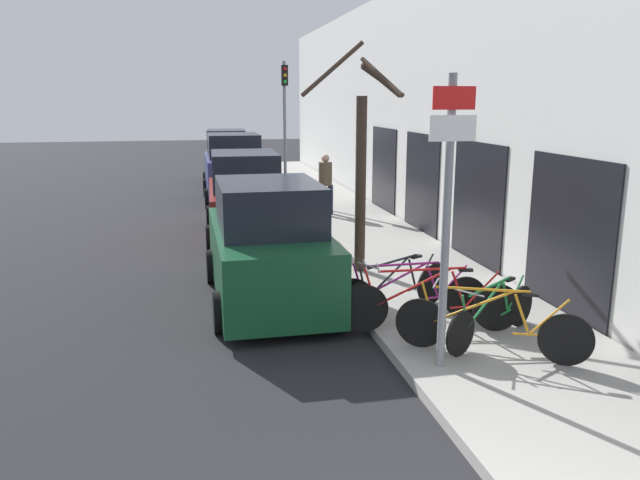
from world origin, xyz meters
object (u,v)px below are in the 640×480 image
at_px(bicycle_2, 431,304).
at_px(parked_car_2, 234,171).
at_px(parked_car_0, 268,248).
at_px(signpost, 447,212).
at_px(street_tree, 362,165).
at_px(pedestrian_near, 325,180).
at_px(parked_car_3, 227,159).
at_px(bicycle_3, 409,295).
at_px(bicycle_0, 491,327).
at_px(bicycle_4, 397,290).
at_px(parked_car_1, 245,199).
at_px(traffic_light, 285,113).
at_px(bicycle_1, 493,315).

distance_m(bicycle_2, parked_car_2, 13.52).
bearing_deg(parked_car_2, parked_car_0, -90.78).
bearing_deg(signpost, street_tree, 87.56).
height_order(pedestrian_near, street_tree, street_tree).
height_order(signpost, parked_car_3, signpost).
bearing_deg(bicycle_3, street_tree, 8.41).
distance_m(bicycle_0, bicycle_4, 1.94).
relative_size(parked_car_1, parked_car_3, 1.04).
xyz_separation_m(bicycle_2, bicycle_3, (-0.13, 0.54, -0.02)).
bearing_deg(parked_car_1, bicycle_3, -73.28).
bearing_deg(bicycle_4, bicycle_0, 173.68).
bearing_deg(traffic_light, bicycle_1, -85.49).
height_order(signpost, parked_car_0, signpost).
xyz_separation_m(street_tree, traffic_light, (-0.15, 8.85, 0.80)).
relative_size(signpost, bicycle_0, 1.65).
distance_m(parked_car_2, pedestrian_near, 4.46).
xyz_separation_m(parked_car_0, pedestrian_near, (2.59, 7.34, 0.19)).
bearing_deg(bicycle_4, traffic_light, -26.44).
distance_m(bicycle_3, traffic_light, 11.98).
distance_m(bicycle_0, bicycle_3, 1.65).
xyz_separation_m(bicycle_1, traffic_light, (-1.01, 12.75, 2.51)).
bearing_deg(bicycle_2, parked_car_2, 18.96).
distance_m(parked_car_1, pedestrian_near, 3.24).
bearing_deg(traffic_light, signpost, -90.19).
distance_m(bicycle_3, parked_car_1, 7.32).
relative_size(bicycle_3, parked_car_1, 0.55).
distance_m(parked_car_1, parked_car_3, 10.87).
bearing_deg(street_tree, parked_car_2, 100.07).
distance_m(bicycle_2, pedestrian_near, 9.66).
bearing_deg(traffic_light, bicycle_0, -86.90).
bearing_deg(street_tree, bicycle_2, -87.88).
xyz_separation_m(bicycle_1, pedestrian_near, (-0.23, 10.13, 0.64)).
bearing_deg(parked_car_3, parked_car_1, -87.96).
xyz_separation_m(bicycle_0, parked_car_0, (-2.53, 3.30, 0.42)).
bearing_deg(bicycle_4, parked_car_3, -21.47).
distance_m(bicycle_2, bicycle_4, 0.85).
height_order(bicycle_4, traffic_light, traffic_light).
bearing_deg(parked_car_1, bicycle_0, -72.28).
distance_m(parked_car_0, street_tree, 2.58).
bearing_deg(parked_car_3, bicycle_3, -81.56).
height_order(parked_car_0, traffic_light, traffic_light).
relative_size(parked_car_1, traffic_light, 0.97).
height_order(bicycle_4, parked_car_3, parked_car_3).
relative_size(parked_car_2, pedestrian_near, 2.37).
distance_m(pedestrian_near, street_tree, 6.35).
bearing_deg(bicycle_0, bicycle_1, 1.37).
height_order(bicycle_1, traffic_light, traffic_light).
relative_size(bicycle_2, pedestrian_near, 1.49).
bearing_deg(bicycle_1, bicycle_0, 118.16).
bearing_deg(signpost, bicycle_4, 87.47).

